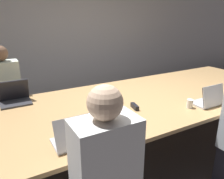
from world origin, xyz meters
name	(u,v)px	position (x,y,z in m)	size (l,w,h in m)	color
ground_plane	(141,148)	(0.00, 0.00, 0.00)	(24.00, 24.00, 0.00)	#383333
curtain_wall	(74,34)	(0.00, 2.53, 1.40)	(12.00, 0.06, 2.80)	#BCB7B2
conference_table	(143,101)	(0.00, 0.00, 0.72)	(4.72, 1.66, 0.76)	tan
laptop_near_left	(75,137)	(-1.16, -0.61, 0.84)	(0.34, 0.26, 0.26)	#B7B7BC
laptop_near_midright	(209,99)	(0.52, -0.58, 0.84)	(0.34, 0.25, 0.26)	#B7B7BC
cup_near_midright	(190,104)	(0.26, -0.53, 0.81)	(0.07, 0.07, 0.10)	white
laptop_far_left	(15,97)	(-1.48, 0.63, 0.84)	(0.36, 0.27, 0.27)	#333338
person_far_left	(7,99)	(-1.55, 1.03, 0.69)	(0.40, 0.24, 1.42)	#2D2D38
stapler	(135,106)	(-0.30, -0.24, 0.79)	(0.07, 0.16, 0.05)	black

